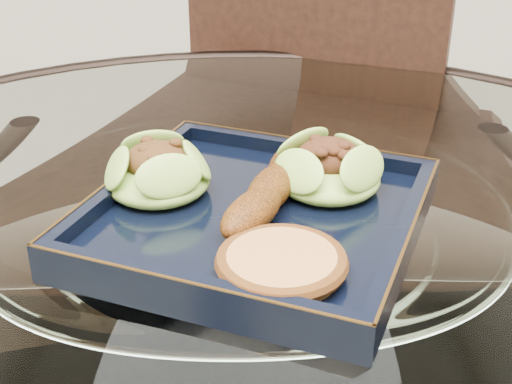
{
  "coord_description": "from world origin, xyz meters",
  "views": [
    {
      "loc": [
        0.03,
        -0.51,
        1.08
      ],
      "look_at": [
        0.01,
        0.03,
        0.8
      ],
      "focal_mm": 50.0,
      "sensor_mm": 36.0,
      "label": 1
    }
  ],
  "objects": [
    {
      "name": "dining_chair",
      "position": [
        0.04,
        0.44,
        0.54
      ],
      "size": [
        0.53,
        0.53,
        0.97
      ],
      "rotation": [
        0.0,
        0.0,
        -0.33
      ],
      "color": "black",
      "rests_on": "ground"
    },
    {
      "name": "navy_plate",
      "position": [
        0.01,
        0.03,
        0.77
      ],
      "size": [
        0.34,
        0.34,
        0.02
      ],
      "primitive_type": "cube",
      "rotation": [
        0.0,
        0.0,
        -0.33
      ],
      "color": "black",
      "rests_on": "dining_table"
    },
    {
      "name": "lettuce_wrap_left",
      "position": [
        -0.08,
        0.06,
        0.8
      ],
      "size": [
        0.1,
        0.1,
        0.03
      ],
      "primitive_type": "ellipsoid",
      "rotation": [
        0.0,
        0.0,
        -0.08
      ],
      "color": "#6DA931",
      "rests_on": "navy_plate"
    },
    {
      "name": "lettuce_wrap_right",
      "position": [
        0.07,
        0.07,
        0.8
      ],
      "size": [
        0.12,
        0.12,
        0.03
      ],
      "primitive_type": "ellipsoid",
      "rotation": [
        0.0,
        0.0,
        0.34
      ],
      "color": "#77B033",
      "rests_on": "navy_plate"
    },
    {
      "name": "roasted_plantain",
      "position": [
        0.02,
        0.04,
        0.8
      ],
      "size": [
        0.09,
        0.17,
        0.03
      ],
      "primitive_type": "ellipsoid",
      "rotation": [
        0.0,
        0.0,
        1.24
      ],
      "color": "#6A350B",
      "rests_on": "navy_plate"
    },
    {
      "name": "crumb_patty",
      "position": [
        0.03,
        -0.07,
        0.79
      ],
      "size": [
        0.1,
        0.1,
        0.02
      ],
      "primitive_type": "cylinder",
      "rotation": [
        0.0,
        0.0,
        -0.14
      ],
      "color": "#C97D43",
      "rests_on": "navy_plate"
    }
  ]
}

